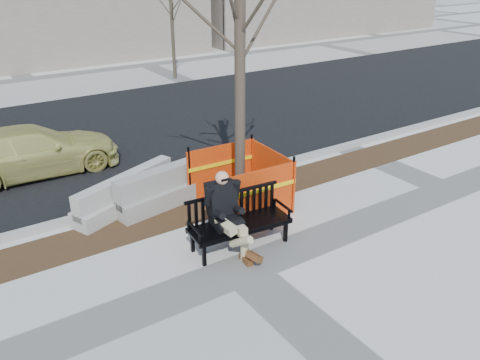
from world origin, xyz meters
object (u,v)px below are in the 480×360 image
object	(u,v)px
sedan	(36,173)
bench	(240,246)
seated_man	(226,248)
jersey_barrier_right	(179,199)
jersey_barrier_left	(128,207)
tree_fence	(240,207)

from	to	relation	value
sedan	bench	bearing A→B (deg)	-156.27
bench	seated_man	bearing A→B (deg)	168.92
bench	sedan	world-z (taller)	sedan
bench	jersey_barrier_right	xyz separation A→B (m)	(-0.07, 2.57, 0.00)
jersey_barrier_left	seated_man	bearing A→B (deg)	-93.72
jersey_barrier_left	jersey_barrier_right	world-z (taller)	jersey_barrier_right
sedan	jersey_barrier_right	size ratio (longest dim) A/B	1.38
bench	sedan	xyz separation A→B (m)	(-2.58, 6.08, 0.00)
bench	jersey_barrier_right	bearing A→B (deg)	96.67
bench	sedan	distance (m)	6.61
tree_fence	sedan	xyz separation A→B (m)	(-3.53, 4.65, 0.00)
tree_fence	seated_man	bearing A→B (deg)	-132.41
bench	jersey_barrier_left	xyz separation A→B (m)	(-1.25, 2.88, 0.00)
bench	jersey_barrier_right	distance (m)	2.57
sedan	jersey_barrier_right	distance (m)	4.31
bench	sedan	bearing A→B (deg)	118.01
seated_man	jersey_barrier_left	size ratio (longest dim) A/B	0.59
bench	jersey_barrier_right	world-z (taller)	bench
seated_man	tree_fence	size ratio (longest dim) A/B	0.24
seated_man	tree_fence	xyz separation A→B (m)	(1.23, 1.35, 0.00)
jersey_barrier_right	seated_man	bearing A→B (deg)	-104.74
seated_man	tree_fence	bearing A→B (deg)	52.63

